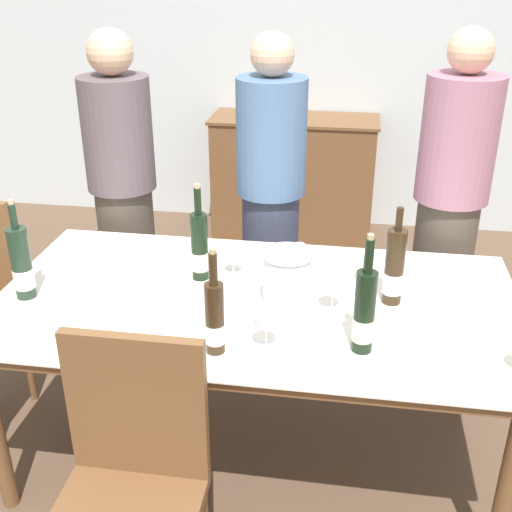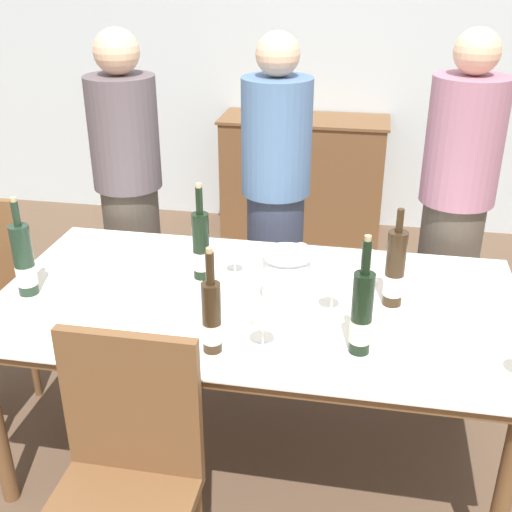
{
  "view_description": "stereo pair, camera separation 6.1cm",
  "coord_description": "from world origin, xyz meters",
  "px_view_note": "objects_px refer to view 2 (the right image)",
  "views": [
    {
      "loc": [
        0.32,
        -2.06,
        1.91
      ],
      "look_at": [
        0.0,
        0.0,
        0.91
      ],
      "focal_mm": 45.0,
      "sensor_mm": 36.0,
      "label": 1
    },
    {
      "loc": [
        0.38,
        -2.05,
        1.91
      ],
      "look_at": [
        0.0,
        0.0,
        0.91
      ],
      "focal_mm": 45.0,
      "sensor_mm": 36.0,
      "label": 2
    }
  ],
  "objects_px": {
    "wine_glass_0": "(301,253)",
    "wine_bottle_2": "(212,317)",
    "wine_bottle_4": "(362,314)",
    "wine_bottle_1": "(201,247)",
    "dining_table": "(256,313)",
    "wine_glass_2": "(263,318)",
    "wine_bottle_0": "(395,271)",
    "person_guest_right": "(454,216)",
    "wine_bottle_3": "(24,262)",
    "ice_bucket": "(287,278)",
    "wine_glass_3": "(235,254)",
    "chair_near_front": "(124,473)",
    "wine_glass_5": "(333,284)",
    "person_host": "(130,197)",
    "person_guest_left": "(276,203)",
    "sideboard_cabinet": "(303,177)",
    "wine_glass_4": "(370,260)"
  },
  "relations": [
    {
      "from": "person_host",
      "to": "person_guest_left",
      "type": "xyz_separation_m",
      "value": [
        0.72,
        0.07,
        -0.01
      ]
    },
    {
      "from": "wine_bottle_4",
      "to": "person_guest_left",
      "type": "xyz_separation_m",
      "value": [
        -0.45,
        1.11,
        -0.07
      ]
    },
    {
      "from": "wine_bottle_4",
      "to": "wine_glass_3",
      "type": "relative_size",
      "value": 3.13
    },
    {
      "from": "wine_bottle_3",
      "to": "wine_glass_2",
      "type": "distance_m",
      "value": 0.96
    },
    {
      "from": "wine_glass_2",
      "to": "wine_bottle_1",
      "type": "bearing_deg",
      "value": 125.68
    },
    {
      "from": "sideboard_cabinet",
      "to": "person_guest_left",
      "type": "height_order",
      "value": "person_guest_left"
    },
    {
      "from": "wine_bottle_2",
      "to": "sideboard_cabinet",
      "type": "bearing_deg",
      "value": 90.33
    },
    {
      "from": "wine_glass_5",
      "to": "person_guest_right",
      "type": "distance_m",
      "value": 0.94
    },
    {
      "from": "wine_bottle_4",
      "to": "wine_bottle_1",
      "type": "bearing_deg",
      "value": 146.96
    },
    {
      "from": "dining_table",
      "to": "wine_glass_2",
      "type": "distance_m",
      "value": 0.37
    },
    {
      "from": "wine_glass_2",
      "to": "chair_near_front",
      "type": "xyz_separation_m",
      "value": [
        -0.33,
        -0.43,
        -0.3
      ]
    },
    {
      "from": "wine_bottle_1",
      "to": "wine_glass_3",
      "type": "distance_m",
      "value": 0.14
    },
    {
      "from": "dining_table",
      "to": "wine_bottle_1",
      "type": "bearing_deg",
      "value": 150.41
    },
    {
      "from": "wine_glass_2",
      "to": "wine_bottle_3",
      "type": "bearing_deg",
      "value": 167.62
    },
    {
      "from": "wine_bottle_3",
      "to": "person_guest_right",
      "type": "xyz_separation_m",
      "value": [
        1.63,
        0.87,
        -0.04
      ]
    },
    {
      "from": "wine_glass_0",
      "to": "wine_bottle_2",
      "type": "bearing_deg",
      "value": -111.03
    },
    {
      "from": "wine_glass_0",
      "to": "wine_bottle_3",
      "type": "bearing_deg",
      "value": -162.36
    },
    {
      "from": "wine_glass_2",
      "to": "person_guest_right",
      "type": "distance_m",
      "value": 1.28
    },
    {
      "from": "sideboard_cabinet",
      "to": "person_guest_left",
      "type": "distance_m",
      "value": 1.56
    },
    {
      "from": "chair_near_front",
      "to": "wine_glass_0",
      "type": "bearing_deg",
      "value": 67.71
    },
    {
      "from": "dining_table",
      "to": "wine_bottle_1",
      "type": "xyz_separation_m",
      "value": [
        -0.24,
        0.14,
        0.19
      ]
    },
    {
      "from": "person_guest_left",
      "to": "wine_bottle_1",
      "type": "bearing_deg",
      "value": -104.92
    },
    {
      "from": "wine_glass_3",
      "to": "chair_near_front",
      "type": "xyz_separation_m",
      "value": [
        -0.13,
        -0.94,
        -0.28
      ]
    },
    {
      "from": "person_host",
      "to": "wine_bottle_4",
      "type": "bearing_deg",
      "value": -41.64
    },
    {
      "from": "wine_bottle_0",
      "to": "person_host",
      "type": "relative_size",
      "value": 0.23
    },
    {
      "from": "person_guest_right",
      "to": "wine_bottle_2",
      "type": "bearing_deg",
      "value": -127.14
    },
    {
      "from": "sideboard_cabinet",
      "to": "person_guest_right",
      "type": "xyz_separation_m",
      "value": [
        0.86,
        -1.59,
        0.39
      ]
    },
    {
      "from": "sideboard_cabinet",
      "to": "ice_bucket",
      "type": "height_order",
      "value": "ice_bucket"
    },
    {
      "from": "dining_table",
      "to": "person_guest_left",
      "type": "bearing_deg",
      "value": 93.94
    },
    {
      "from": "wine_bottle_1",
      "to": "person_guest_right",
      "type": "height_order",
      "value": "person_guest_right"
    },
    {
      "from": "wine_glass_3",
      "to": "person_guest_right",
      "type": "xyz_separation_m",
      "value": [
        0.89,
        0.58,
        -0.0
      ]
    },
    {
      "from": "wine_bottle_0",
      "to": "person_guest_right",
      "type": "relative_size",
      "value": 0.23
    },
    {
      "from": "sideboard_cabinet",
      "to": "wine_glass_5",
      "type": "distance_m",
      "value": 2.45
    },
    {
      "from": "wine_glass_2",
      "to": "wine_glass_5",
      "type": "bearing_deg",
      "value": 54.19
    },
    {
      "from": "person_guest_left",
      "to": "wine_glass_4",
      "type": "bearing_deg",
      "value": -54.04
    },
    {
      "from": "ice_bucket",
      "to": "wine_glass_2",
      "type": "bearing_deg",
      "value": -97.19
    },
    {
      "from": "wine_bottle_2",
      "to": "wine_glass_3",
      "type": "distance_m",
      "value": 0.55
    },
    {
      "from": "wine_glass_2",
      "to": "person_guest_left",
      "type": "xyz_separation_m",
      "value": [
        -0.14,
        1.15,
        -0.05
      ]
    },
    {
      "from": "wine_bottle_1",
      "to": "person_host",
      "type": "bearing_deg",
      "value": 130.46
    },
    {
      "from": "wine_glass_5",
      "to": "person_guest_right",
      "type": "bearing_deg",
      "value": 58.58
    },
    {
      "from": "wine_glass_3",
      "to": "chair_near_front",
      "type": "bearing_deg",
      "value": -97.95
    },
    {
      "from": "wine_bottle_0",
      "to": "chair_near_front",
      "type": "distance_m",
      "value": 1.15
    },
    {
      "from": "wine_glass_3",
      "to": "person_guest_right",
      "type": "relative_size",
      "value": 0.08
    },
    {
      "from": "ice_bucket",
      "to": "wine_bottle_0",
      "type": "height_order",
      "value": "wine_bottle_0"
    },
    {
      "from": "wine_glass_3",
      "to": "person_guest_left",
      "type": "relative_size",
      "value": 0.08
    },
    {
      "from": "wine_bottle_4",
      "to": "wine_glass_2",
      "type": "height_order",
      "value": "wine_bottle_4"
    },
    {
      "from": "wine_bottle_3",
      "to": "wine_glass_5",
      "type": "distance_m",
      "value": 1.14
    },
    {
      "from": "wine_glass_3",
      "to": "wine_bottle_2",
      "type": "bearing_deg",
      "value": -85.41
    },
    {
      "from": "ice_bucket",
      "to": "wine_glass_3",
      "type": "relative_size",
      "value": 1.64
    },
    {
      "from": "wine_bottle_2",
      "to": "wine_glass_5",
      "type": "xyz_separation_m",
      "value": [
        0.36,
        0.32,
        -0.01
      ]
    }
  ]
}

